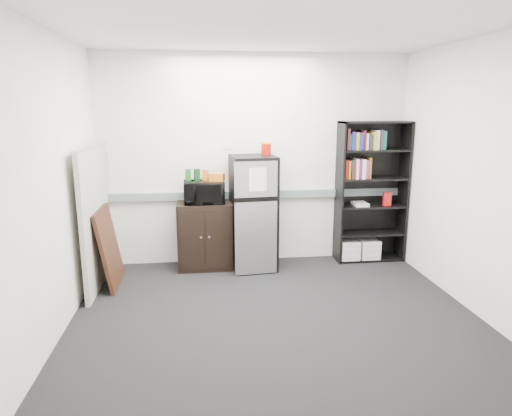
# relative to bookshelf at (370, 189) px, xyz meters

# --- Properties ---
(floor) EXTENTS (4.00, 4.00, 0.00)m
(floor) POSITION_rel_bookshelf_xyz_m (-1.51, -1.57, -0.97)
(floor) COLOR black
(floor) RESTS_ON ground
(wall_back) EXTENTS (4.00, 0.02, 2.70)m
(wall_back) POSITION_rel_bookshelf_xyz_m (-1.51, 0.18, 0.38)
(wall_back) COLOR silver
(wall_back) RESTS_ON floor
(wall_right) EXTENTS (0.02, 3.50, 2.70)m
(wall_right) POSITION_rel_bookshelf_xyz_m (0.49, -1.57, 0.38)
(wall_right) COLOR silver
(wall_right) RESTS_ON floor
(wall_left) EXTENTS (0.02, 3.50, 2.70)m
(wall_left) POSITION_rel_bookshelf_xyz_m (-3.51, -1.57, 0.38)
(wall_left) COLOR silver
(wall_left) RESTS_ON floor
(ceiling) EXTENTS (4.00, 3.50, 0.02)m
(ceiling) POSITION_rel_bookshelf_xyz_m (-1.51, -1.57, 1.73)
(ceiling) COLOR white
(ceiling) RESTS_ON wall_back
(electrical_raceway) EXTENTS (3.92, 0.05, 0.10)m
(electrical_raceway) POSITION_rel_bookshelf_xyz_m (-1.51, 0.15, -0.07)
(electrical_raceway) COLOR slate
(electrical_raceway) RESTS_ON wall_back
(wall_note) EXTENTS (0.14, 0.00, 0.10)m
(wall_note) POSITION_rel_bookshelf_xyz_m (-1.86, 0.18, 0.58)
(wall_note) COLOR white
(wall_note) RESTS_ON wall_back
(bookshelf) EXTENTS (0.90, 0.34, 1.85)m
(bookshelf) POSITION_rel_bookshelf_xyz_m (0.00, 0.00, 0.00)
(bookshelf) COLOR black
(bookshelf) RESTS_ON floor
(cubicle_partition) EXTENTS (0.06, 1.30, 1.62)m
(cubicle_partition) POSITION_rel_bookshelf_xyz_m (-3.41, -0.49, -0.16)
(cubicle_partition) COLOR #A19D8F
(cubicle_partition) RESTS_ON floor
(cabinet) EXTENTS (0.68, 0.46, 0.86)m
(cabinet) POSITION_rel_bookshelf_xyz_m (-2.18, -0.07, -0.54)
(cabinet) COLOR black
(cabinet) RESTS_ON floor
(microwave) EXTENTS (0.51, 0.36, 0.28)m
(microwave) POSITION_rel_bookshelf_xyz_m (-2.18, -0.08, 0.02)
(microwave) COLOR black
(microwave) RESTS_ON cabinet
(snack_box_a) EXTENTS (0.07, 0.05, 0.15)m
(snack_box_a) POSITION_rel_bookshelf_xyz_m (-2.36, -0.05, 0.23)
(snack_box_a) COLOR #19581E
(snack_box_a) RESTS_ON microwave
(snack_box_b) EXTENTS (0.08, 0.07, 0.15)m
(snack_box_b) POSITION_rel_bookshelf_xyz_m (-2.26, -0.05, 0.23)
(snack_box_b) COLOR #0C3712
(snack_box_b) RESTS_ON microwave
(snack_box_c) EXTENTS (0.08, 0.07, 0.14)m
(snack_box_c) POSITION_rel_bookshelf_xyz_m (-2.15, -0.05, 0.23)
(snack_box_c) COLOR #C86D12
(snack_box_c) RESTS_ON microwave
(snack_bag) EXTENTS (0.20, 0.15, 0.10)m
(snack_bag) POSITION_rel_bookshelf_xyz_m (-2.01, -0.10, 0.21)
(snack_bag) COLOR orange
(snack_bag) RESTS_ON microwave
(refrigerator) EXTENTS (0.59, 0.61, 1.44)m
(refrigerator) POSITION_rel_bookshelf_xyz_m (-1.56, -0.15, -0.25)
(refrigerator) COLOR black
(refrigerator) RESTS_ON floor
(coffee_can) EXTENTS (0.13, 0.13, 0.17)m
(coffee_can) POSITION_rel_bookshelf_xyz_m (-1.39, -0.02, 0.56)
(coffee_can) COLOR #A51207
(coffee_can) RESTS_ON refrigerator
(framed_poster) EXTENTS (0.19, 0.71, 0.91)m
(framed_poster) POSITION_rel_bookshelf_xyz_m (-3.28, -0.51, -0.51)
(framed_poster) COLOR black
(framed_poster) RESTS_ON floor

